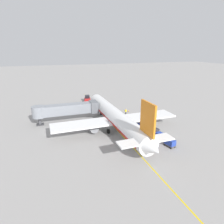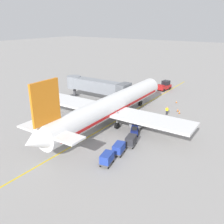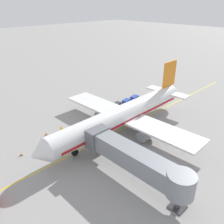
% 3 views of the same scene
% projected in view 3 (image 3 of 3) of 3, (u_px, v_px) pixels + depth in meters
% --- Properties ---
extents(ground_plane, '(400.00, 400.00, 0.00)m').
position_uv_depth(ground_plane, '(126.00, 127.00, 45.77)').
color(ground_plane, gray).
extents(gate_lead_in_line, '(0.24, 80.00, 0.01)m').
position_uv_depth(gate_lead_in_line, '(126.00, 127.00, 45.77)').
color(gate_lead_in_line, gold).
rests_on(gate_lead_in_line, ground).
extents(parked_airliner, '(30.10, 37.26, 10.63)m').
position_uv_depth(parked_airliner, '(124.00, 115.00, 43.55)').
color(parked_airliner, white).
rests_on(parked_airliner, ground).
extents(jet_bridge, '(16.92, 3.50, 4.98)m').
position_uv_depth(jet_bridge, '(135.00, 159.00, 30.99)').
color(jet_bridge, gray).
rests_on(jet_bridge, ground).
extents(baggage_tug_lead, '(2.17, 2.77, 1.62)m').
position_uv_depth(baggage_tug_lead, '(109.00, 114.00, 49.48)').
color(baggage_tug_lead, navy).
rests_on(baggage_tug_lead, ground).
extents(baggage_cart_front, '(1.74, 2.98, 1.58)m').
position_uv_depth(baggage_cart_front, '(117.00, 106.00, 52.88)').
color(baggage_cart_front, '#4C4C51').
rests_on(baggage_cart_front, ground).
extents(baggage_cart_second_in_train, '(1.74, 2.98, 1.58)m').
position_uv_depth(baggage_cart_second_in_train, '(126.00, 102.00, 54.65)').
color(baggage_cart_second_in_train, '#4C4C51').
rests_on(baggage_cart_second_in_train, ground).
extents(baggage_cart_third_in_train, '(1.74, 2.98, 1.58)m').
position_uv_depth(baggage_cart_third_in_train, '(134.00, 98.00, 56.68)').
color(baggage_cart_third_in_train, '#4C4C51').
rests_on(baggage_cart_third_in_train, ground).
extents(ground_crew_wing_walker, '(0.72, 0.33, 1.69)m').
position_uv_depth(ground_crew_wing_walker, '(61.00, 130.00, 42.98)').
color(ground_crew_wing_walker, '#232328').
rests_on(ground_crew_wing_walker, ground).
extents(safety_cone_nose_left, '(0.36, 0.36, 0.59)m').
position_uv_depth(safety_cone_nose_left, '(46.00, 133.00, 43.07)').
color(safety_cone_nose_left, black).
rests_on(safety_cone_nose_left, ground).
extents(safety_cone_nose_right, '(0.36, 0.36, 0.59)m').
position_uv_depth(safety_cone_nose_right, '(21.00, 154.00, 37.34)').
color(safety_cone_nose_right, black).
rests_on(safety_cone_nose_right, ground).
extents(safety_cone_wing_tip, '(0.36, 0.36, 0.59)m').
position_uv_depth(safety_cone_wing_tip, '(43.00, 137.00, 42.02)').
color(safety_cone_wing_tip, black).
rests_on(safety_cone_wing_tip, ground).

